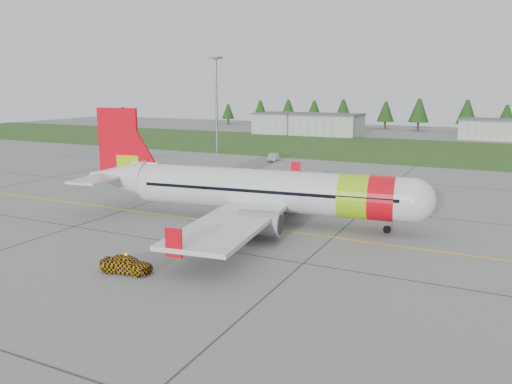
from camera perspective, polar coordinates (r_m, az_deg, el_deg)
The scene contains 10 objects.
ground at distance 45.13m, azimuth -6.59°, elevation -6.22°, with size 320.00×320.00×0.00m, color gray.
aircraft at distance 52.29m, azimuth 0.46°, elevation 0.19°, with size 38.67×35.89×11.73m.
follow_me_car at distance 39.39m, azimuth -14.71°, elevation -6.13°, with size 1.64×1.38×4.06m, color orange.
service_van at distance 97.19m, azimuth 1.94°, elevation 4.86°, with size 1.53×1.45×4.40m, color white.
grass_strip at distance 121.14m, azimuth 14.76°, elevation 4.81°, with size 320.00×50.00×0.03m, color #30561E.
taxi_guideline at distance 51.74m, azimuth -1.83°, elevation -3.78°, with size 120.00×0.25×0.02m, color gold.
hangar_west at distance 155.87m, azimuth 5.97°, elevation 7.70°, with size 32.00×14.00×6.00m, color #A8A8A3.
hangar_east at distance 154.49m, azimuth 26.71°, elevation 6.34°, with size 24.00×12.00×5.20m, color #A8A8A3.
floodlight_mast at distance 109.19m, azimuth -4.54°, elevation 9.69°, with size 0.50×0.50×20.00m, color slate.
treeline at distance 175.85m, azimuth 18.53°, elevation 8.27°, with size 160.00×8.00×10.00m, color #1C3F14, non-canonical shape.
Camera 1 is at (23.30, -36.07, 13.87)m, focal length 35.00 mm.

